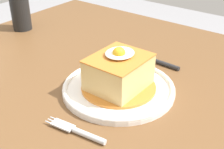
{
  "coord_description": "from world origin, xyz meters",
  "views": [
    {
      "loc": [
        -0.45,
        -0.48,
        1.16
      ],
      "look_at": [
        0.07,
        -0.08,
        0.79
      ],
      "focal_mm": 49.46,
      "sensor_mm": 36.0,
      "label": 1
    }
  ],
  "objects_px": {
    "knife": "(160,62)",
    "fork": "(80,132)",
    "main_plate": "(119,88)",
    "soda_can": "(21,12)"
  },
  "relations": [
    {
      "from": "main_plate",
      "to": "fork",
      "type": "bearing_deg",
      "value": -168.99
    },
    {
      "from": "main_plate",
      "to": "soda_can",
      "type": "bearing_deg",
      "value": 76.46
    },
    {
      "from": "main_plate",
      "to": "fork",
      "type": "relative_size",
      "value": 1.92
    },
    {
      "from": "main_plate",
      "to": "knife",
      "type": "bearing_deg",
      "value": -2.81
    },
    {
      "from": "main_plate",
      "to": "fork",
      "type": "distance_m",
      "value": 0.18
    },
    {
      "from": "main_plate",
      "to": "knife",
      "type": "distance_m",
      "value": 0.19
    },
    {
      "from": "fork",
      "to": "knife",
      "type": "height_order",
      "value": "same"
    },
    {
      "from": "knife",
      "to": "fork",
      "type": "bearing_deg",
      "value": -176.04
    },
    {
      "from": "main_plate",
      "to": "knife",
      "type": "height_order",
      "value": "main_plate"
    },
    {
      "from": "knife",
      "to": "soda_can",
      "type": "distance_m",
      "value": 0.54
    }
  ]
}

